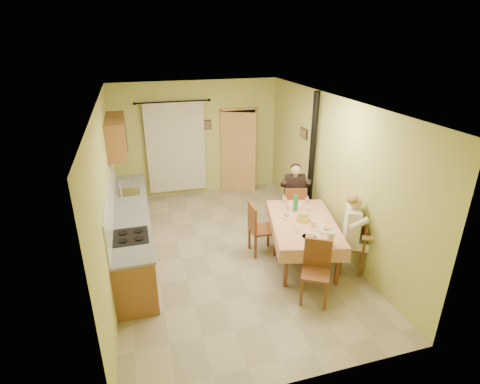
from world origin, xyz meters
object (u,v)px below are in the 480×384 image
object	(u,v)px
man_right	(354,225)
chair_right	(351,256)
chair_near	(315,284)
man_far	(295,190)
dining_table	(302,240)
stove_flue	(310,180)
chair_left	(261,239)
chair_far	(293,216)

from	to	relation	value
man_right	chair_right	bearing A→B (deg)	-90.00
chair_near	man_far	distance (m)	2.35
dining_table	man_far	world-z (taller)	man_far
dining_table	stove_flue	bearing A→B (deg)	73.76
chair_left	man_right	bearing A→B (deg)	53.54
chair_right	dining_table	bearing A→B (deg)	73.95
chair_right	stove_flue	world-z (taller)	stove_flue
chair_far	chair_right	xyz separation A→B (m)	(0.35, -1.65, -0.00)
chair_far	stove_flue	xyz separation A→B (m)	(0.39, 0.12, 0.73)
stove_flue	chair_near	bearing A→B (deg)	-113.19
man_far	man_right	xyz separation A→B (m)	(0.33, -1.66, 0.00)
chair_left	man_right	distance (m)	1.70
chair_right	chair_near	bearing A→B (deg)	144.41
stove_flue	man_far	bearing A→B (deg)	-164.70
dining_table	stove_flue	size ratio (longest dim) A/B	0.74
chair_left	man_far	xyz separation A→B (m)	(0.94, 0.69, 0.59)
chair_far	chair_near	bearing A→B (deg)	-88.24
chair_right	man_far	size ratio (longest dim) A/B	0.67
man_far	chair_right	bearing A→B (deg)	-61.21
dining_table	chair_right	size ratio (longest dim) A/B	2.21
chair_far	chair_near	world-z (taller)	chair_far
chair_far	stove_flue	world-z (taller)	stove_flue
chair_right	chair_left	bearing A→B (deg)	78.02
man_right	dining_table	bearing A→B (deg)	73.72
man_far	dining_table	bearing A→B (deg)	-88.44
dining_table	man_right	xyz separation A→B (m)	(0.64, -0.56, 0.50)
chair_near	man_far	bearing A→B (deg)	-75.15
man_far	man_right	bearing A→B (deg)	-61.55
chair_far	chair_right	world-z (taller)	chair_far
man_far	man_right	distance (m)	1.69
chair_right	man_right	size ratio (longest dim) A/B	0.67
chair_near	man_right	world-z (taller)	man_right
chair_right	man_right	distance (m)	0.59
chair_right	stove_flue	xyz separation A→B (m)	(0.04, 1.77, 0.74)
chair_near	man_far	world-z (taller)	man_far
chair_left	stove_flue	xyz separation A→B (m)	(1.33, 0.80, 0.73)
chair_near	chair_right	bearing A→B (deg)	-120.49
chair_far	man_right	distance (m)	1.78
man_far	stove_flue	world-z (taller)	stove_flue
chair_right	stove_flue	bearing A→B (deg)	23.81
chair_right	man_far	xyz separation A→B (m)	(-0.34, 1.66, 0.59)
chair_near	chair_right	world-z (taller)	chair_near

